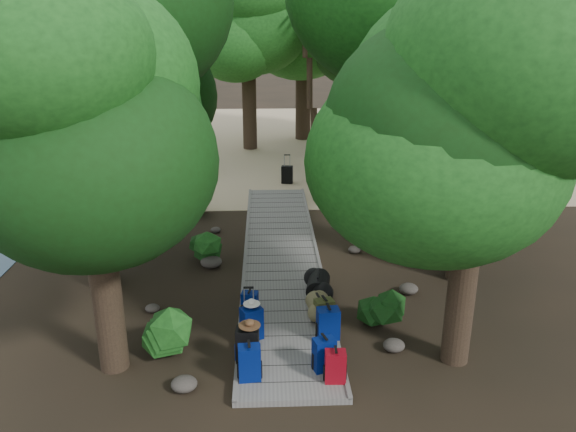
{
  "coord_description": "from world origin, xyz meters",
  "views": [
    {
      "loc": [
        -0.4,
        -12.69,
        6.09
      ],
      "look_at": [
        0.2,
        1.63,
        1.0
      ],
      "focal_mm": 35.0,
      "sensor_mm": 36.0,
      "label": 1
    }
  ],
  "objects_px": {
    "backpack_left_c": "(252,322)",
    "sun_lounger": "(360,163)",
    "backpack_left_a": "(249,361)",
    "backpack_right_b": "(324,353)",
    "backpack_right_a": "(335,365)",
    "backpack_left_d": "(250,301)",
    "lone_suitcase_on_sand": "(287,175)",
    "duffel_right_khaki": "(318,306)",
    "kayak": "(208,171)",
    "duffel_right_black": "(318,285)",
    "backpack_right_c": "(328,322)",
    "backpack_right_d": "(324,310)",
    "suitcase_on_boardwalk": "(249,320)",
    "backpack_left_b": "(247,343)"
  },
  "relations": [
    {
      "from": "duffel_right_black",
      "to": "kayak",
      "type": "height_order",
      "value": "duffel_right_black"
    },
    {
      "from": "duffel_right_khaki",
      "to": "lone_suitcase_on_sand",
      "type": "height_order",
      "value": "lone_suitcase_on_sand"
    },
    {
      "from": "backpack_right_a",
      "to": "backpack_left_c",
      "type": "bearing_deg",
      "value": 138.14
    },
    {
      "from": "backpack_left_b",
      "to": "lone_suitcase_on_sand",
      "type": "relative_size",
      "value": 1.11
    },
    {
      "from": "backpack_right_c",
      "to": "duffel_right_black",
      "type": "bearing_deg",
      "value": 84.81
    },
    {
      "from": "lone_suitcase_on_sand",
      "to": "kayak",
      "type": "bearing_deg",
      "value": 165.31
    },
    {
      "from": "backpack_right_b",
      "to": "duffel_right_khaki",
      "type": "height_order",
      "value": "backpack_right_b"
    },
    {
      "from": "backpack_right_c",
      "to": "backpack_left_d",
      "type": "bearing_deg",
      "value": 138.45
    },
    {
      "from": "lone_suitcase_on_sand",
      "to": "sun_lounger",
      "type": "bearing_deg",
      "value": 38.99
    },
    {
      "from": "backpack_left_a",
      "to": "sun_lounger",
      "type": "relative_size",
      "value": 0.37
    },
    {
      "from": "backpack_right_a",
      "to": "backpack_left_a",
      "type": "bearing_deg",
      "value": 177.87
    },
    {
      "from": "backpack_left_a",
      "to": "backpack_right_b",
      "type": "height_order",
      "value": "backpack_left_a"
    },
    {
      "from": "lone_suitcase_on_sand",
      "to": "backpack_right_a",
      "type": "bearing_deg",
      "value": -80.12
    },
    {
      "from": "backpack_left_d",
      "to": "backpack_left_c",
      "type": "bearing_deg",
      "value": -75.78
    },
    {
      "from": "backpack_right_a",
      "to": "backpack_right_c",
      "type": "xyz_separation_m",
      "value": [
        0.02,
        1.35,
        0.04
      ]
    },
    {
      "from": "backpack_right_c",
      "to": "backpack_right_d",
      "type": "relative_size",
      "value": 1.27
    },
    {
      "from": "backpack_left_c",
      "to": "sun_lounger",
      "type": "distance_m",
      "value": 13.8
    },
    {
      "from": "backpack_left_a",
      "to": "backpack_right_c",
      "type": "bearing_deg",
      "value": 34.84
    },
    {
      "from": "kayak",
      "to": "sun_lounger",
      "type": "distance_m",
      "value": 6.34
    },
    {
      "from": "backpack_right_a",
      "to": "backpack_right_b",
      "type": "xyz_separation_m",
      "value": [
        -0.16,
        0.34,
        0.02
      ]
    },
    {
      "from": "backpack_right_b",
      "to": "backpack_right_d",
      "type": "xyz_separation_m",
      "value": [
        0.17,
        1.63,
        -0.05
      ]
    },
    {
      "from": "backpack_left_a",
      "to": "backpack_right_d",
      "type": "distance_m",
      "value": 2.38
    },
    {
      "from": "duffel_right_khaki",
      "to": "sun_lounger",
      "type": "relative_size",
      "value": 0.32
    },
    {
      "from": "backpack_left_c",
      "to": "backpack_left_d",
      "type": "bearing_deg",
      "value": 66.7
    },
    {
      "from": "lone_suitcase_on_sand",
      "to": "suitcase_on_boardwalk",
      "type": "bearing_deg",
      "value": -87.76
    },
    {
      "from": "lone_suitcase_on_sand",
      "to": "backpack_left_c",
      "type": "bearing_deg",
      "value": -87.38
    },
    {
      "from": "suitcase_on_boardwalk",
      "to": "backpack_left_c",
      "type": "bearing_deg",
      "value": -67.99
    },
    {
      "from": "backpack_right_a",
      "to": "suitcase_on_boardwalk",
      "type": "bearing_deg",
      "value": 135.04
    },
    {
      "from": "backpack_right_b",
      "to": "lone_suitcase_on_sand",
      "type": "bearing_deg",
      "value": 73.62
    },
    {
      "from": "backpack_left_d",
      "to": "backpack_right_c",
      "type": "height_order",
      "value": "backpack_right_c"
    },
    {
      "from": "lone_suitcase_on_sand",
      "to": "sun_lounger",
      "type": "relative_size",
      "value": 0.35
    },
    {
      "from": "duffel_right_khaki",
      "to": "backpack_right_d",
      "type": "bearing_deg",
      "value": -85.79
    },
    {
      "from": "backpack_left_a",
      "to": "suitcase_on_boardwalk",
      "type": "distance_m",
      "value": 1.53
    },
    {
      "from": "kayak",
      "to": "backpack_left_c",
      "type": "bearing_deg",
      "value": -75.66
    },
    {
      "from": "duffel_right_black",
      "to": "backpack_right_c",
      "type": "bearing_deg",
      "value": -79.45
    },
    {
      "from": "duffel_right_khaki",
      "to": "kayak",
      "type": "height_order",
      "value": "duffel_right_khaki"
    },
    {
      "from": "duffel_right_black",
      "to": "sun_lounger",
      "type": "relative_size",
      "value": 0.41
    },
    {
      "from": "backpack_left_c",
      "to": "suitcase_on_boardwalk",
      "type": "distance_m",
      "value": 0.24
    },
    {
      "from": "backpack_left_b",
      "to": "lone_suitcase_on_sand",
      "type": "xyz_separation_m",
      "value": [
        1.21,
        12.04,
        -0.14
      ]
    },
    {
      "from": "backpack_left_d",
      "to": "suitcase_on_boardwalk",
      "type": "xyz_separation_m",
      "value": [
        0.01,
        -0.81,
        0.02
      ]
    },
    {
      "from": "duffel_right_black",
      "to": "lone_suitcase_on_sand",
      "type": "distance_m",
      "value": 9.49
    },
    {
      "from": "backpack_left_c",
      "to": "backpack_left_b",
      "type": "bearing_deg",
      "value": -121.24
    },
    {
      "from": "suitcase_on_boardwalk",
      "to": "lone_suitcase_on_sand",
      "type": "height_order",
      "value": "lone_suitcase_on_sand"
    },
    {
      "from": "backpack_left_c",
      "to": "sun_lounger",
      "type": "bearing_deg",
      "value": 45.12
    },
    {
      "from": "backpack_left_c",
      "to": "duffel_right_khaki",
      "type": "bearing_deg",
      "value": 5.47
    },
    {
      "from": "suitcase_on_boardwalk",
      "to": "duffel_right_khaki",
      "type": "bearing_deg",
      "value": 33.5
    },
    {
      "from": "backpack_left_d",
      "to": "backpack_left_a",
      "type": "bearing_deg",
      "value": -78.02
    },
    {
      "from": "backpack_right_b",
      "to": "sun_lounger",
      "type": "bearing_deg",
      "value": 61.01
    },
    {
      "from": "backpack_left_d",
      "to": "kayak",
      "type": "height_order",
      "value": "backpack_left_d"
    },
    {
      "from": "backpack_left_d",
      "to": "kayak",
      "type": "bearing_deg",
      "value": 110.41
    }
  ]
}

